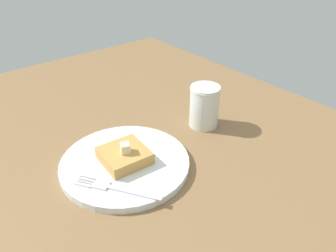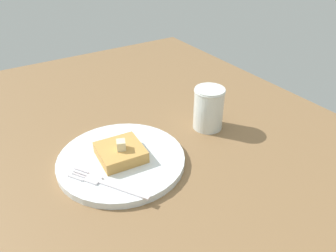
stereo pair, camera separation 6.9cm
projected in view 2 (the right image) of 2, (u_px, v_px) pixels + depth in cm
name	position (u px, v px, depth cm)	size (l,w,h in cm)	color
table_surface	(75.00, 186.00, 61.82)	(127.85, 127.85, 2.77)	olive
plate	(122.00, 160.00, 64.98)	(25.26, 25.26, 1.41)	white
toast_slice_center	(121.00, 153.00, 64.02)	(8.49, 8.51, 2.39)	#C89248
butter_pat_primary	(121.00, 145.00, 62.58)	(1.87, 1.68, 1.87)	beige
fork	(104.00, 183.00, 58.18)	(14.25, 9.83, 0.36)	silver
syrup_jar	(208.00, 110.00, 74.53)	(7.02, 7.02, 9.84)	#421C0D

